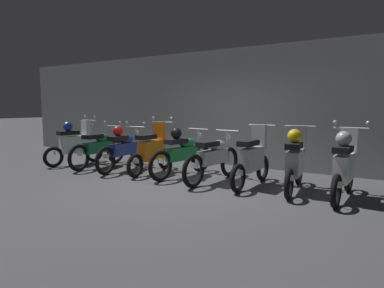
% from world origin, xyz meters
% --- Properties ---
extents(ground_plane, '(80.00, 80.00, 0.00)m').
position_xyz_m(ground_plane, '(0.00, 0.00, 0.00)').
color(ground_plane, '#424244').
extents(back_wall, '(16.00, 0.30, 3.00)m').
position_xyz_m(back_wall, '(0.00, 2.82, 1.50)').
color(back_wall, gray).
rests_on(back_wall, ground).
extents(motorbike_slot_0, '(0.59, 1.67, 1.29)m').
position_xyz_m(motorbike_slot_0, '(-3.64, 0.64, 0.57)').
color(motorbike_slot_0, black).
rests_on(motorbike_slot_0, ground).
extents(motorbike_slot_1, '(0.59, 1.95, 1.15)m').
position_xyz_m(motorbike_slot_1, '(-2.84, 0.72, 0.49)').
color(motorbike_slot_1, black).
rests_on(motorbike_slot_1, ground).
extents(motorbike_slot_2, '(0.59, 1.95, 1.15)m').
position_xyz_m(motorbike_slot_2, '(-2.03, 0.73, 0.53)').
color(motorbike_slot_2, black).
rests_on(motorbike_slot_2, ground).
extents(motorbike_slot_3, '(0.59, 1.68, 1.29)m').
position_xyz_m(motorbike_slot_3, '(-1.22, 0.81, 0.53)').
color(motorbike_slot_3, black).
rests_on(motorbike_slot_3, ground).
extents(motorbike_slot_4, '(0.59, 1.94, 1.08)m').
position_xyz_m(motorbike_slot_4, '(-0.40, 0.85, 0.53)').
color(motorbike_slot_4, black).
rests_on(motorbike_slot_4, ground).
extents(motorbike_slot_5, '(0.56, 1.95, 1.03)m').
position_xyz_m(motorbike_slot_5, '(0.41, 0.76, 0.49)').
color(motorbike_slot_5, black).
rests_on(motorbike_slot_5, ground).
extents(motorbike_slot_6, '(0.56, 1.68, 1.18)m').
position_xyz_m(motorbike_slot_6, '(1.22, 0.82, 0.52)').
color(motorbike_slot_6, black).
rests_on(motorbike_slot_6, ground).
extents(motorbike_slot_7, '(0.56, 1.68, 1.18)m').
position_xyz_m(motorbike_slot_7, '(2.02, 0.83, 0.57)').
color(motorbike_slot_7, black).
rests_on(motorbike_slot_7, ground).
extents(motorbike_slot_8, '(0.59, 1.68, 1.29)m').
position_xyz_m(motorbike_slot_8, '(2.83, 0.74, 0.57)').
color(motorbike_slot_8, black).
rests_on(motorbike_slot_8, ground).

